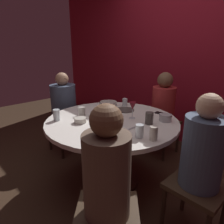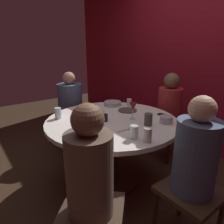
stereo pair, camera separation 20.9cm
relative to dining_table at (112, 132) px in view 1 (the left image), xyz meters
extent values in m
plane|color=#382619|center=(0.00, 0.00, -0.59)|extent=(8.00, 8.00, 0.00)
cube|color=maroon|center=(0.00, 1.52, 0.71)|extent=(6.00, 0.10, 2.60)
cylinder|color=white|center=(0.00, 0.00, 0.13)|extent=(1.36, 1.36, 0.04)
cylinder|color=#332319|center=(0.00, 0.00, -0.24)|extent=(0.14, 0.14, 0.69)
cylinder|color=#2D2116|center=(0.00, 0.00, -0.57)|extent=(0.60, 0.60, 0.03)
cube|color=#3F2D1E|center=(-0.97, 0.00, -0.14)|extent=(0.40, 0.40, 0.04)
cylinder|color=#475670|center=(-0.97, 0.00, 0.13)|extent=(0.34, 0.34, 0.49)
sphere|color=tan|center=(-0.97, 0.00, 0.45)|extent=(0.17, 0.17, 0.17)
cylinder|color=#332319|center=(-1.14, -0.17, -0.37)|extent=(0.04, 0.04, 0.43)
cylinder|color=#332319|center=(-0.80, -0.17, -0.37)|extent=(0.04, 0.04, 0.43)
cylinder|color=#332319|center=(-1.14, 0.17, -0.37)|extent=(0.04, 0.04, 0.43)
cylinder|color=#332319|center=(-0.80, 0.17, -0.37)|extent=(0.04, 0.04, 0.43)
cube|color=#3F2D1E|center=(0.00, 0.94, -0.14)|extent=(0.40, 0.40, 0.04)
cylinder|color=#B22D2D|center=(0.00, 0.94, 0.12)|extent=(0.31, 0.31, 0.48)
sphere|color=brown|center=(0.00, 0.94, 0.45)|extent=(0.20, 0.20, 0.20)
cylinder|color=#332319|center=(-0.17, 1.11, -0.37)|extent=(0.04, 0.04, 0.43)
cylinder|color=#332319|center=(-0.17, 0.77, -0.37)|extent=(0.04, 0.04, 0.43)
cylinder|color=#332319|center=(0.17, 1.11, -0.37)|extent=(0.04, 0.04, 0.43)
cylinder|color=#332319|center=(0.17, 0.77, -0.37)|extent=(0.04, 0.04, 0.43)
cube|color=#3F2D1E|center=(0.95, 0.00, -0.14)|extent=(0.40, 0.40, 0.04)
cylinder|color=#475670|center=(0.95, 0.00, 0.15)|extent=(0.29, 0.29, 0.53)
sphere|color=tan|center=(0.95, 0.00, 0.49)|extent=(0.18, 0.18, 0.18)
cylinder|color=#332319|center=(1.12, 0.17, -0.37)|extent=(0.04, 0.04, 0.43)
cylinder|color=#332319|center=(0.78, 0.17, -0.37)|extent=(0.04, 0.04, 0.43)
cylinder|color=#332319|center=(0.78, -0.17, -0.37)|extent=(0.04, 0.04, 0.43)
cube|color=#3F2D1E|center=(0.68, -0.68, -0.14)|extent=(0.57, 0.57, 0.04)
cylinder|color=brown|center=(0.68, -0.68, 0.15)|extent=(0.40, 0.40, 0.53)
sphere|color=brown|center=(0.68, -0.68, 0.50)|extent=(0.19, 0.19, 0.19)
cylinder|color=#332319|center=(0.68, -0.44, -0.37)|extent=(0.04, 0.04, 0.43)
cylinder|color=#332319|center=(0.44, -0.68, -0.37)|extent=(0.04, 0.04, 0.43)
cylinder|color=black|center=(-0.01, -0.09, 0.18)|extent=(0.08, 0.08, 0.07)
sphere|color=#F9D159|center=(-0.01, -0.09, 0.23)|extent=(0.02, 0.02, 0.02)
cylinder|color=silver|center=(0.12, 0.18, 0.15)|extent=(0.06, 0.06, 0.01)
cylinder|color=silver|center=(0.12, 0.18, 0.20)|extent=(0.01, 0.01, 0.09)
cone|color=maroon|center=(0.12, 0.18, 0.28)|extent=(0.08, 0.08, 0.08)
cylinder|color=#4C4742|center=(-0.12, 0.32, 0.15)|extent=(0.22, 0.22, 0.01)
cube|color=black|center=(0.24, 0.53, 0.15)|extent=(0.15, 0.09, 0.01)
cylinder|color=#B7B7BC|center=(0.40, 0.36, 0.18)|extent=(0.12, 0.12, 0.07)
cylinder|color=beige|center=(-0.19, -0.05, 0.17)|extent=(0.15, 0.15, 0.05)
cylinder|color=beige|center=(-0.15, -0.29, 0.17)|extent=(0.12, 0.12, 0.05)
cylinder|color=#B2ADA3|center=(-0.41, 0.32, 0.17)|extent=(0.22, 0.22, 0.05)
cylinder|color=#4C4742|center=(0.34, 0.18, 0.21)|extent=(0.08, 0.08, 0.12)
cylinder|color=silver|center=(-0.36, -0.43, 0.21)|extent=(0.07, 0.07, 0.12)
cylinder|color=silver|center=(-0.26, 0.46, 0.19)|extent=(0.06, 0.06, 0.09)
cylinder|color=silver|center=(0.47, -0.13, 0.20)|extent=(0.07, 0.07, 0.11)
cylinder|color=beige|center=(0.58, -0.09, 0.21)|extent=(0.07, 0.07, 0.12)
cylinder|color=#B2ADA3|center=(-0.31, -0.16, 0.20)|extent=(0.08, 0.08, 0.10)
cube|color=#B7B7BC|center=(0.30, -0.08, 0.15)|extent=(0.03, 0.18, 0.01)
cube|color=#B7B7BC|center=(0.25, -0.37, 0.15)|extent=(0.02, 0.18, 0.01)
camera|label=1|loc=(1.45, -1.36, 0.88)|focal=32.75mm
camera|label=2|loc=(1.58, -1.20, 0.88)|focal=32.75mm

